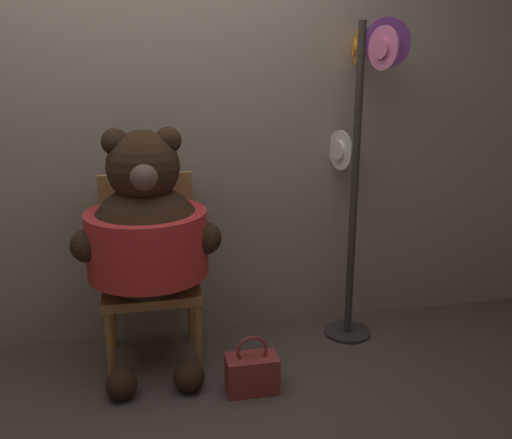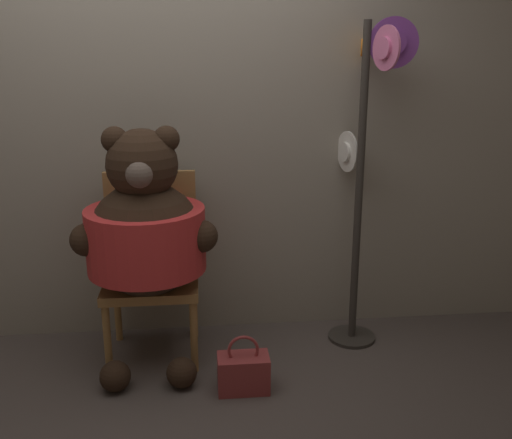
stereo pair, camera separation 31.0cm
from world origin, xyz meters
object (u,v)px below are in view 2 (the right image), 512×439
object	(u,v)px
chair	(152,261)
handbag_on_ground	(243,372)
hat_display_rack	(365,161)
teddy_bear	(146,232)

from	to	relation	value
chair	handbag_on_ground	distance (m)	0.81
chair	hat_display_rack	bearing A→B (deg)	-0.25
teddy_bear	hat_display_rack	bearing A→B (deg)	7.61
chair	hat_display_rack	xyz separation A→B (m)	(1.20, -0.01, 0.54)
handbag_on_ground	teddy_bear	bearing A→B (deg)	145.45
teddy_bear	chair	bearing A→B (deg)	87.17
chair	hat_display_rack	world-z (taller)	hat_display_rack
hat_display_rack	handbag_on_ground	bearing A→B (deg)	-145.71
hat_display_rack	handbag_on_ground	xyz separation A→B (m)	(-0.72, -0.49, -0.98)
teddy_bear	handbag_on_ground	xyz separation A→B (m)	(0.48, -0.33, -0.66)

